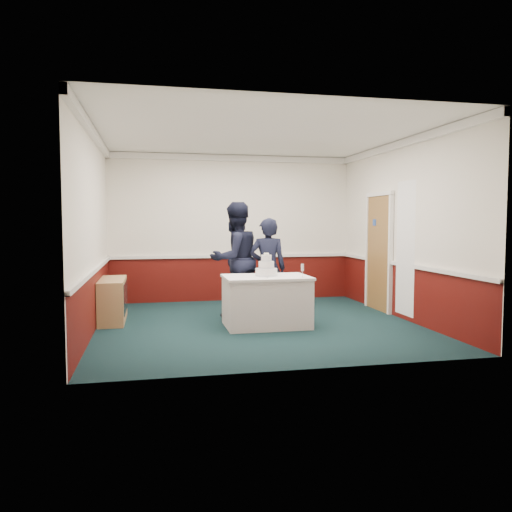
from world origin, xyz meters
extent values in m
plane|color=#142D30|center=(0.00, 0.00, 0.00)|extent=(5.00, 5.00, 0.00)
cube|color=white|center=(0.00, 2.48, 1.50)|extent=(5.00, 0.05, 3.00)
cube|color=white|center=(-2.48, 0.00, 1.50)|extent=(0.05, 5.00, 3.00)
cube|color=white|center=(2.48, 0.00, 1.50)|extent=(0.05, 5.00, 3.00)
cube|color=white|center=(0.00, 0.00, 2.98)|extent=(5.00, 5.00, 0.05)
cube|color=#4F0E0A|center=(0.00, 2.48, 0.45)|extent=(5.00, 0.02, 0.90)
cube|color=white|center=(0.00, 2.47, 0.92)|extent=(4.98, 0.05, 0.06)
cube|color=white|center=(0.00, 2.46, 2.93)|extent=(5.00, 0.08, 0.12)
cube|color=#985E36|center=(2.46, 0.80, 1.05)|extent=(0.05, 0.90, 2.10)
cube|color=#234799|center=(2.44, 0.95, 1.62)|extent=(0.01, 0.12, 0.12)
cube|color=white|center=(2.42, -0.25, 1.20)|extent=(0.02, 0.60, 2.20)
cube|color=tan|center=(-2.28, 0.72, 0.35)|extent=(0.40, 1.20, 0.70)
cube|color=black|center=(-2.07, 0.72, 0.40)|extent=(0.01, 1.00, 0.50)
cube|color=white|center=(0.10, -0.18, 0.38)|extent=(1.28, 0.88, 0.76)
cube|color=white|center=(0.10, -0.18, 0.77)|extent=(1.32, 0.92, 0.04)
cylinder|color=white|center=(0.10, -0.18, 0.85)|extent=(0.34, 0.34, 0.12)
cylinder|color=silver|center=(0.10, -0.18, 0.80)|extent=(0.35, 0.35, 0.03)
cylinder|color=white|center=(0.10, -0.18, 0.97)|extent=(0.24, 0.24, 0.11)
cylinder|color=silver|center=(0.10, -0.18, 0.92)|extent=(0.25, 0.25, 0.02)
cylinder|color=white|center=(0.10, -0.18, 1.07)|extent=(0.16, 0.16, 0.10)
cylinder|color=silver|center=(0.10, -0.18, 1.03)|extent=(0.17, 0.17, 0.02)
sphere|color=#EDE5C9|center=(0.10, -0.18, 1.14)|extent=(0.03, 0.03, 0.03)
sphere|color=#EDE5C9|center=(0.13, -0.16, 1.14)|extent=(0.03, 0.03, 0.03)
sphere|color=#EDE5C9|center=(0.08, -0.15, 1.14)|extent=(0.03, 0.03, 0.03)
sphere|color=#EDE5C9|center=(0.12, -0.20, 1.14)|extent=(0.03, 0.03, 0.03)
sphere|color=#EDE5C9|center=(0.08, -0.19, 1.14)|extent=(0.03, 0.03, 0.03)
cube|color=silver|center=(0.07, -0.38, 0.79)|extent=(0.07, 0.22, 0.00)
cylinder|color=silver|center=(0.60, -0.46, 0.79)|extent=(0.05, 0.05, 0.01)
cylinder|color=silver|center=(0.60, -0.46, 0.84)|extent=(0.01, 0.01, 0.09)
cylinder|color=silver|center=(0.60, -0.46, 0.94)|extent=(0.04, 0.04, 0.11)
imported|color=black|center=(-0.24, 0.74, 0.99)|extent=(1.19, 1.09, 1.97)
imported|color=black|center=(0.28, 0.48, 0.85)|extent=(0.68, 0.50, 1.70)
camera|label=1|loc=(-1.64, -7.71, 1.64)|focal=35.00mm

